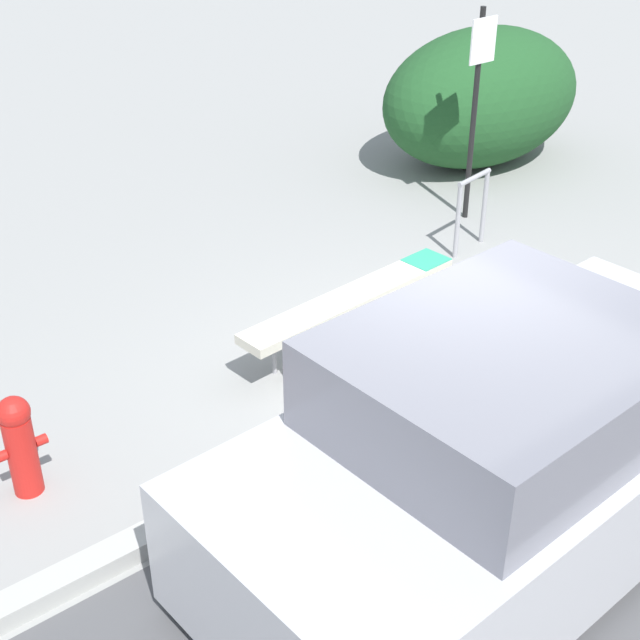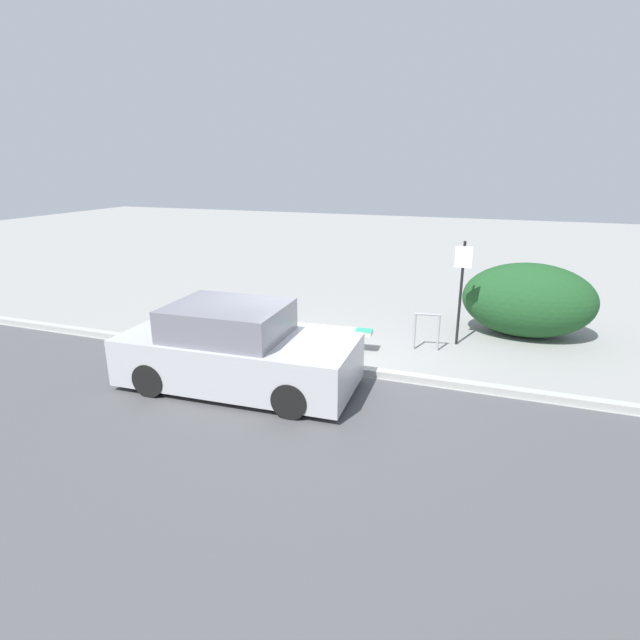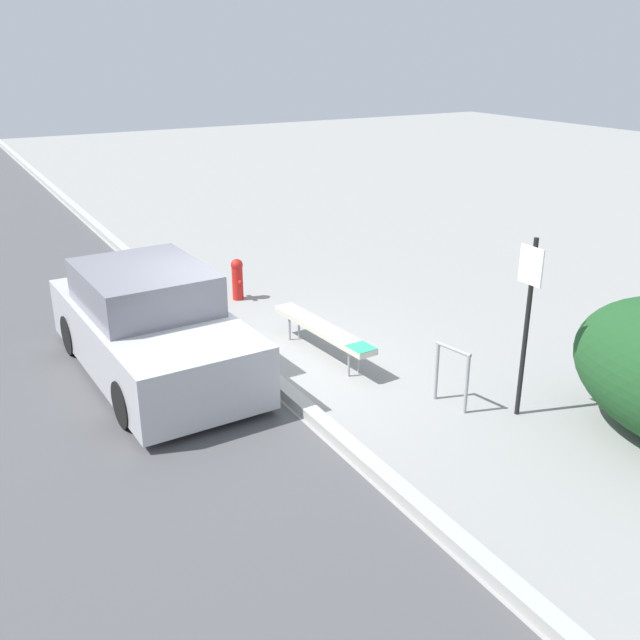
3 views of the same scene
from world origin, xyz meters
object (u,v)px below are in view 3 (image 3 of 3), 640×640
(parked_car_near, at_px, (151,327))
(fire_hydrant, at_px, (237,278))
(bike_rack, at_px, (452,370))
(sign_post, at_px, (527,312))
(bench, at_px, (323,329))

(parked_car_near, bearing_deg, fire_hydrant, 132.04)
(fire_hydrant, xyz_separation_m, parked_car_near, (2.23, -2.28, 0.27))
(bike_rack, bearing_deg, sign_post, 44.86)
(sign_post, height_order, parked_car_near, sign_post)
(sign_post, xyz_separation_m, fire_hydrant, (-5.75, -1.33, -0.98))
(bike_rack, xyz_separation_m, fire_hydrant, (-5.15, -0.73, -0.09))
(sign_post, distance_m, parked_car_near, 5.09)
(bench, bearing_deg, sign_post, 19.97)
(bench, bearing_deg, parked_car_near, -111.89)
(bench, height_order, parked_car_near, parked_car_near)
(sign_post, height_order, fire_hydrant, sign_post)
(fire_hydrant, bearing_deg, bench, 1.58)
(bench, xyz_separation_m, parked_car_near, (-0.75, -2.36, 0.25))
(bike_rack, xyz_separation_m, parked_car_near, (-2.93, -3.01, 0.18))
(bench, distance_m, bike_rack, 2.27)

